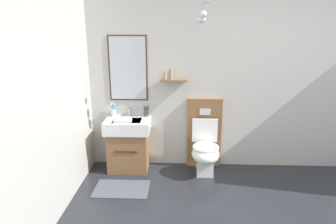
# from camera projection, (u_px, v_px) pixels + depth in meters

# --- Properties ---
(wall_back) EXTENTS (5.13, 0.64, 2.78)m
(wall_back) POSITION_uv_depth(u_px,v_px,m) (266.00, 70.00, 4.08)
(wall_back) COLOR beige
(wall_back) RESTS_ON ground
(wall_left) EXTENTS (0.12, 4.13, 2.78)m
(wall_left) POSITION_uv_depth(u_px,v_px,m) (4.00, 106.00, 2.26)
(wall_left) COLOR beige
(wall_left) RESTS_ON ground
(bath_mat) EXTENTS (0.68, 0.44, 0.01)m
(bath_mat) POSITION_uv_depth(u_px,v_px,m) (122.00, 189.00, 3.75)
(bath_mat) COLOR #474C56
(bath_mat) RESTS_ON ground
(vanity_sink_left) EXTENTS (0.61, 0.46, 0.73)m
(vanity_sink_left) POSITION_uv_depth(u_px,v_px,m) (129.00, 143.00, 4.20)
(vanity_sink_left) COLOR brown
(vanity_sink_left) RESTS_ON ground
(tap_on_left_sink) EXTENTS (0.03, 0.13, 0.11)m
(tap_on_left_sink) POSITION_uv_depth(u_px,v_px,m) (129.00, 111.00, 4.24)
(tap_on_left_sink) COLOR silver
(tap_on_left_sink) RESTS_ON vanity_sink_left
(toilet) EXTENTS (0.48, 0.62, 1.00)m
(toilet) POSITION_uv_depth(u_px,v_px,m) (205.00, 145.00, 4.15)
(toilet) COLOR brown
(toilet) RESTS_ON ground
(toothbrush_cup) EXTENTS (0.07, 0.07, 0.21)m
(toothbrush_cup) POSITION_uv_depth(u_px,v_px,m) (113.00, 112.00, 4.24)
(toothbrush_cup) COLOR silver
(toothbrush_cup) RESTS_ON vanity_sink_left
(soap_dispenser) EXTENTS (0.06, 0.06, 0.18)m
(soap_dispenser) POSITION_uv_depth(u_px,v_px,m) (146.00, 111.00, 4.22)
(soap_dispenser) COLOR #4C4C51
(soap_dispenser) RESTS_ON vanity_sink_left
(folded_hand_towel) EXTENTS (0.22, 0.16, 0.04)m
(folded_hand_towel) POSITION_uv_depth(u_px,v_px,m) (123.00, 121.00, 3.98)
(folded_hand_towel) COLOR white
(folded_hand_towel) RESTS_ON vanity_sink_left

